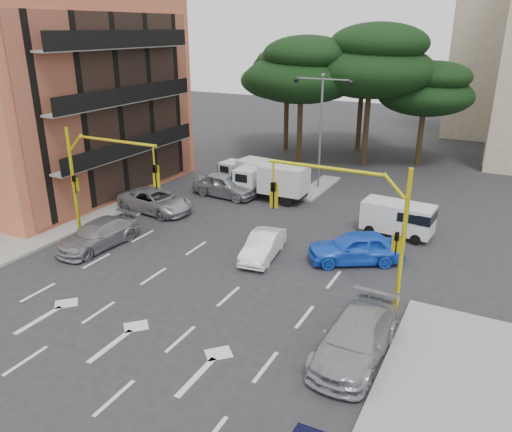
{
  "coord_description": "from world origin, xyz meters",
  "views": [
    {
      "loc": [
        11.61,
        -16.03,
        10.76
      ],
      "look_at": [
        0.54,
        5.38,
        1.6
      ],
      "focal_mm": 35.0,
      "sensor_mm": 36.0,
      "label": 1
    }
  ],
  "objects": [
    {
      "name": "car_silver_parked",
      "position": [
        7.98,
        -1.51,
        0.74
      ],
      "size": [
        2.2,
        5.16,
        1.48
      ],
      "primitive_type": "imported",
      "rotation": [
        0.0,
        0.0,
        -0.02
      ],
      "color": "#94969B",
      "rests_on": "ground"
    },
    {
      "name": "car_silver_cross_b",
      "position": [
        -5.0,
        11.52,
        0.78
      ],
      "size": [
        4.71,
        2.21,
        1.56
      ],
      "primitive_type": "imported",
      "rotation": [
        0.0,
        0.0,
        1.49
      ],
      "color": "#9EA0A6",
      "rests_on": "ground"
    },
    {
      "name": "pine_left_near",
      "position": [
        -3.94,
        21.96,
        7.6
      ],
      "size": [
        9.15,
        9.15,
        10.23
      ],
      "color": "#382616",
      "rests_on": "ground"
    },
    {
      "name": "pine_left_far",
      "position": [
        -6.94,
        25.96,
        6.91
      ],
      "size": [
        8.32,
        8.32,
        9.3
      ],
      "color": "#382616",
      "rests_on": "ground"
    },
    {
      "name": "signal_mast_right",
      "position": [
        6.8,
        1.99,
        3.88
      ],
      "size": [
        5.79,
        0.37,
        6.0
      ],
      "color": "yellow",
      "rests_on": "ground"
    },
    {
      "name": "car_white_hatch",
      "position": [
        1.57,
        4.15,
        0.63
      ],
      "size": [
        1.85,
        3.97,
        1.26
      ],
      "primitive_type": "imported",
      "rotation": [
        0.0,
        0.0,
        0.14
      ],
      "color": "white",
      "rests_on": "ground"
    },
    {
      "name": "car_silver_wagon",
      "position": [
        -6.6,
        1.35,
        0.69
      ],
      "size": [
        2.28,
        4.86,
        1.37
      ],
      "primitive_type": "imported",
      "rotation": [
        0.0,
        0.0,
        -0.08
      ],
      "color": "gray",
      "rests_on": "ground"
    },
    {
      "name": "car_silver_cross_a",
      "position": [
        -7.31,
        7.0,
        0.69
      ],
      "size": [
        5.16,
        2.78,
        1.38
      ],
      "primitive_type": "imported",
      "rotation": [
        0.0,
        0.0,
        1.47
      ],
      "color": "#A2A4AA",
      "rests_on": "ground"
    },
    {
      "name": "pine_center",
      "position": [
        1.06,
        23.96,
        8.3
      ],
      "size": [
        9.98,
        9.98,
        11.16
      ],
      "color": "#382616",
      "rests_on": "ground"
    },
    {
      "name": "van_white",
      "position": [
        6.83,
        10.08,
        0.94
      ],
      "size": [
        3.87,
        1.97,
        1.88
      ],
      "primitive_type": null,
      "rotation": [
        0.0,
        0.0,
        -1.65
      ],
      "color": "silver",
      "rests_on": "ground"
    },
    {
      "name": "car_blue_compact",
      "position": [
        5.8,
        5.73,
        0.78
      ],
      "size": [
        4.87,
        3.89,
        1.56
      ],
      "primitive_type": "imported",
      "rotation": [
        0.0,
        0.0,
        -1.04
      ],
      "color": "blue",
      "rests_on": "ground"
    },
    {
      "name": "median_strip",
      "position": [
        0.0,
        16.0,
        0.07
      ],
      "size": [
        1.4,
        6.0,
        0.15
      ],
      "primitive_type": "cube",
      "color": "gray",
      "rests_on": "ground"
    },
    {
      "name": "pine_back",
      "position": [
        -0.94,
        28.96,
        7.6
      ],
      "size": [
        9.15,
        9.15,
        10.23
      ],
      "color": "#382616",
      "rests_on": "ground"
    },
    {
      "name": "pine_right",
      "position": [
        5.06,
        25.96,
        6.22
      ],
      "size": [
        7.49,
        7.49,
        8.37
      ],
      "color": "#382616",
      "rests_on": "ground"
    },
    {
      "name": "ground",
      "position": [
        0.0,
        0.0,
        0.0
      ],
      "size": [
        120.0,
        120.0,
        0.0
      ],
      "primitive_type": "plane",
      "color": "#28282B",
      "rests_on": "ground"
    },
    {
      "name": "box_truck_a",
      "position": [
        -4.5,
        14.0,
        1.06
      ],
      "size": [
        4.48,
        2.32,
        2.11
      ],
      "primitive_type": null,
      "rotation": [
        0.0,
        0.0,
        1.45
      ],
      "color": "silver",
      "rests_on": "ground"
    },
    {
      "name": "apartment_orange",
      "position": [
        -17.95,
        8.0,
        6.85
      ],
      "size": [
        15.19,
        16.15,
        13.7
      ],
      "color": "#C7663E",
      "rests_on": "ground"
    },
    {
      "name": "signal_mast_left",
      "position": [
        -6.8,
        1.99,
        3.88
      ],
      "size": [
        5.79,
        0.37,
        6.0
      ],
      "color": "yellow",
      "rests_on": "ground"
    },
    {
      "name": "street_lamp_center",
      "position": [
        0.0,
        16.0,
        5.43
      ],
      "size": [
        4.16,
        0.36,
        7.77
      ],
      "color": "slate",
      "rests_on": "median_strip"
    },
    {
      "name": "box_truck_b",
      "position": [
        -1.94,
        12.4,
        1.21
      ],
      "size": [
        4.96,
        2.2,
        2.41
      ],
      "primitive_type": null,
      "rotation": [
        0.0,
        0.0,
        1.6
      ],
      "color": "silver",
      "rests_on": "ground"
    }
  ]
}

